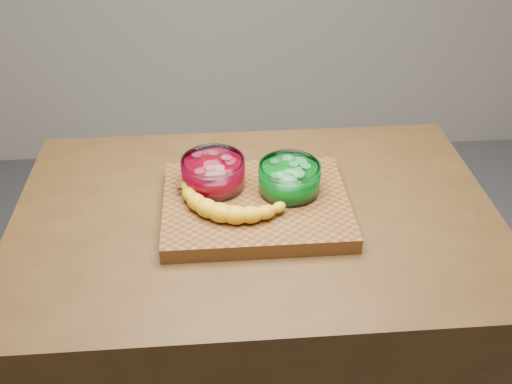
{
  "coord_description": "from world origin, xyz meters",
  "views": [
    {
      "loc": [
        -0.09,
        -1.11,
        1.77
      ],
      "look_at": [
        0.0,
        0.0,
        0.96
      ],
      "focal_mm": 40.0,
      "sensor_mm": 36.0,
      "label": 1
    }
  ],
  "objects": [
    {
      "name": "bowl_red",
      "position": [
        -0.1,
        0.07,
        0.98
      ],
      "size": [
        0.16,
        0.16,
        0.07
      ],
      "color": "white",
      "rests_on": "cutting_board"
    },
    {
      "name": "bowl_green",
      "position": [
        0.08,
        0.03,
        0.97
      ],
      "size": [
        0.15,
        0.15,
        0.07
      ],
      "color": "white",
      "rests_on": "cutting_board"
    },
    {
      "name": "cutting_board",
      "position": [
        0.0,
        0.0,
        0.92
      ],
      "size": [
        0.45,
        0.35,
        0.04
      ],
      "primitive_type": "cube",
      "color": "brown",
      "rests_on": "counter"
    },
    {
      "name": "counter",
      "position": [
        0.0,
        0.0,
        0.45
      ],
      "size": [
        1.2,
        0.8,
        0.9
      ],
      "primitive_type": "cube",
      "color": "#4E3217",
      "rests_on": "ground"
    },
    {
      "name": "banana",
      "position": [
        -0.06,
        -0.03,
        0.96
      ],
      "size": [
        0.29,
        0.19,
        0.04
      ],
      "primitive_type": null,
      "color": "gold",
      "rests_on": "cutting_board"
    }
  ]
}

